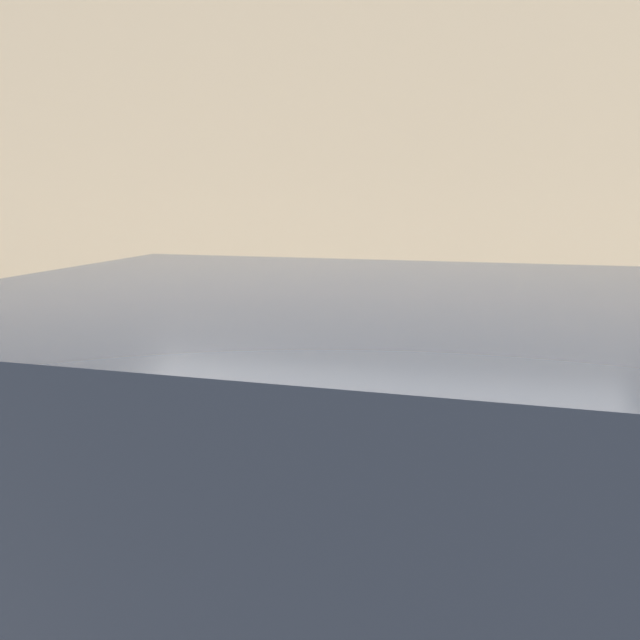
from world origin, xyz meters
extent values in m
cube|color=#BCB7AD|center=(0.00, 2.20, 0.06)|extent=(24.00, 2.80, 0.11)
cube|color=tan|center=(0.00, 5.22, 2.97)|extent=(24.00, 0.30, 5.94)
cylinder|color=#2D2D30|center=(-0.30, 1.15, 0.65)|extent=(0.05, 0.05, 1.07)
cube|color=slate|center=(-0.30, 1.15, 1.36)|extent=(0.19, 0.12, 0.35)
cube|color=gray|center=(-0.30, 1.09, 1.38)|extent=(0.10, 0.01, 0.12)
cylinder|color=black|center=(-0.30, 1.15, 1.58)|extent=(0.17, 0.10, 0.17)
cylinder|color=black|center=(-0.57, 0.39, 0.30)|extent=(0.61, 0.23, 0.60)
cube|color=black|center=(0.80, -0.50, 1.38)|extent=(3.40, 1.78, 0.77)
camera|label=1|loc=(0.51, -2.08, 2.00)|focal=35.00mm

